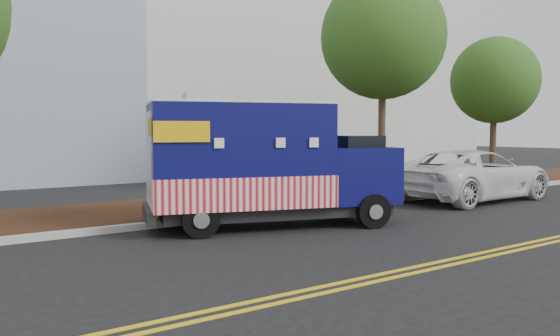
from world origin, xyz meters
TOP-DOWN VIEW (x-y plane):
  - ground at (0.00, 0.00)m, footprint 120.00×120.00m
  - curb at (0.00, 1.40)m, footprint 120.00×0.18m
  - mulch_strip at (0.00, 3.50)m, footprint 120.00×4.00m
  - centerline_near at (0.00, -4.45)m, footprint 120.00×0.10m
  - centerline_far at (0.00, -4.70)m, footprint 120.00×0.10m
  - tree_c at (7.41, 3.52)m, footprint 4.42×4.42m
  - tree_d at (13.64, 3.21)m, footprint 3.58×3.58m
  - food_truck at (0.07, 0.18)m, footprint 6.17×3.78m
  - white_car at (8.29, 0.34)m, footprint 5.88×2.82m

SIDE VIEW (x-z plane):
  - ground at x=0.00m, z-range 0.00..0.00m
  - centerline_near at x=0.00m, z-range 0.00..0.01m
  - centerline_far at x=0.00m, z-range 0.00..0.01m
  - curb at x=0.00m, z-range 0.00..0.15m
  - mulch_strip at x=0.00m, z-range 0.00..0.15m
  - white_car at x=8.29m, z-range 0.00..1.62m
  - food_truck at x=0.07m, z-range -0.15..2.93m
  - tree_d at x=13.64m, z-range 1.25..7.34m
  - tree_c at x=7.41m, z-range 1.65..9.39m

